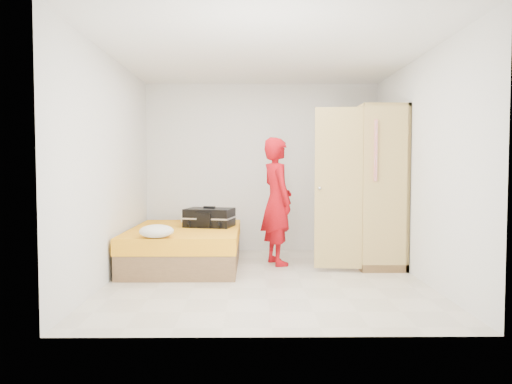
{
  "coord_description": "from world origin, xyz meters",
  "views": [
    {
      "loc": [
        -0.17,
        -5.8,
        1.33
      ],
      "look_at": [
        -0.11,
        0.45,
        1.0
      ],
      "focal_mm": 35.0,
      "sensor_mm": 36.0,
      "label": 1
    }
  ],
  "objects_px": {
    "wardrobe": "(372,190)",
    "round_cushion": "(157,231)",
    "bed": "(185,246)",
    "suitcase": "(209,218)",
    "person": "(277,201)"
  },
  "relations": [
    {
      "from": "wardrobe",
      "to": "round_cushion",
      "type": "xyz_separation_m",
      "value": [
        -2.71,
        -0.94,
        -0.42
      ]
    },
    {
      "from": "bed",
      "to": "suitcase",
      "type": "height_order",
      "value": "suitcase"
    },
    {
      "from": "round_cushion",
      "to": "suitcase",
      "type": "bearing_deg",
      "value": 63.78
    },
    {
      "from": "bed",
      "to": "wardrobe",
      "type": "bearing_deg",
      "value": 0.82
    },
    {
      "from": "bed",
      "to": "round_cushion",
      "type": "relative_size",
      "value": 5.07
    },
    {
      "from": "bed",
      "to": "suitcase",
      "type": "bearing_deg",
      "value": 26.71
    },
    {
      "from": "wardrobe",
      "to": "bed",
      "type": "bearing_deg",
      "value": -179.18
    },
    {
      "from": "person",
      "to": "suitcase",
      "type": "bearing_deg",
      "value": 65.18
    },
    {
      "from": "person",
      "to": "round_cushion",
      "type": "distance_m",
      "value": 1.76
    },
    {
      "from": "suitcase",
      "to": "round_cushion",
      "type": "xyz_separation_m",
      "value": [
        -0.52,
        -1.06,
        -0.05
      ]
    },
    {
      "from": "wardrobe",
      "to": "person",
      "type": "xyz_separation_m",
      "value": [
        -1.27,
        0.03,
        -0.15
      ]
    },
    {
      "from": "bed",
      "to": "round_cushion",
      "type": "bearing_deg",
      "value": -103.14
    },
    {
      "from": "person",
      "to": "bed",
      "type": "bearing_deg",
      "value": 73.83
    },
    {
      "from": "round_cushion",
      "to": "person",
      "type": "bearing_deg",
      "value": 33.94
    },
    {
      "from": "suitcase",
      "to": "round_cushion",
      "type": "distance_m",
      "value": 1.18
    }
  ]
}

